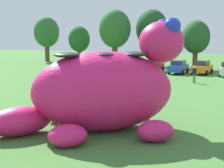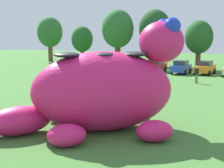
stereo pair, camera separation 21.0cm
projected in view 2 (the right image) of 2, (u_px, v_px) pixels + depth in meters
ground_plane at (77, 127)px, 15.61m from camera, size 160.00×160.00×0.00m
giant_inflatable_creature at (103, 90)px, 14.83m from camera, size 8.55×9.49×5.50m
car_yellow at (111, 65)px, 42.36m from camera, size 2.16×4.21×1.72m
car_black at (133, 65)px, 41.37m from camera, size 2.20×4.23×1.72m
car_red at (156, 66)px, 40.87m from camera, size 2.08×4.17×1.72m
car_blue at (181, 67)px, 38.79m from camera, size 2.07×4.17×1.72m
car_orange at (205, 67)px, 38.19m from camera, size 2.29×4.27×1.72m
tree_far_left at (50, 32)px, 58.18m from camera, size 4.81×4.81×8.53m
tree_left at (82, 39)px, 52.39m from camera, size 3.69×3.69×6.55m
tree_mid_left at (118, 29)px, 48.66m from camera, size 5.09×5.09×9.04m
tree_centre_left at (155, 29)px, 49.02m from camera, size 5.12×5.12×9.08m
tree_centre at (199, 37)px, 43.58m from camera, size 3.97×3.97×7.04m
spectator_mid_field at (76, 84)px, 24.42m from camera, size 0.38×0.26×1.71m
spectator_by_cars at (197, 75)px, 30.60m from camera, size 0.38×0.26×1.71m
spectator_wandering at (42, 85)px, 24.10m from camera, size 0.38×0.26×1.71m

